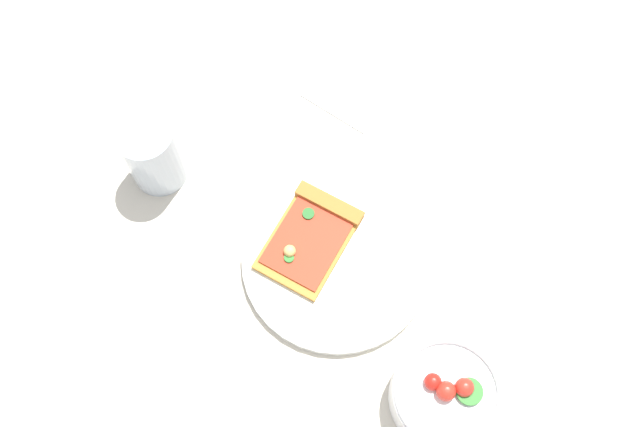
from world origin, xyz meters
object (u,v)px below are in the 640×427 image
object	(u,v)px
plate	(335,258)
salad_bowl	(445,395)
pizza_slice_main	(312,234)
soda_glass	(153,155)
paper_napkin	(355,84)

from	to	relation	value
plate	salad_bowl	bearing A→B (deg)	-88.11
pizza_slice_main	soda_glass	xyz separation A→B (m)	(-0.12, 0.20, 0.03)
salad_bowl	paper_napkin	bearing A→B (deg)	68.57
pizza_slice_main	salad_bowl	size ratio (longest dim) A/B	1.25
salad_bowl	soda_glass	bearing A→B (deg)	106.38
salad_bowl	soda_glass	world-z (taller)	soda_glass
pizza_slice_main	salad_bowl	xyz separation A→B (m)	(0.02, -0.26, 0.01)
pizza_slice_main	paper_napkin	distance (m)	0.25
pizza_slice_main	paper_napkin	world-z (taller)	pizza_slice_main
salad_bowl	soda_glass	size ratio (longest dim) A/B	1.13
soda_glass	plate	bearing A→B (deg)	-61.88
salad_bowl	paper_napkin	world-z (taller)	salad_bowl
plate	pizza_slice_main	size ratio (longest dim) A/B	1.53
plate	pizza_slice_main	bearing A→B (deg)	102.68
plate	salad_bowl	world-z (taller)	salad_bowl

